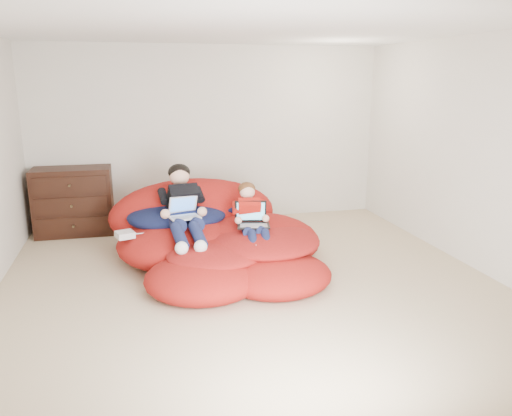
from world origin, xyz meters
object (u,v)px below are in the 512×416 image
(beanbag_pile, at_px, (217,238))
(laptop_black, at_px, (252,219))
(younger_boy, at_px, (251,215))
(older_boy, at_px, (183,204))
(dresser, at_px, (74,201))
(laptop_white, at_px, (184,212))

(beanbag_pile, xyz_separation_m, laptop_black, (0.35, -0.29, 0.28))
(beanbag_pile, distance_m, younger_boy, 0.54)
(older_boy, relative_size, laptop_black, 3.09)
(dresser, bearing_deg, laptop_black, -41.52)
(beanbag_pile, xyz_separation_m, laptop_white, (-0.37, -0.07, 0.36))
(older_boy, distance_m, younger_boy, 0.77)
(younger_boy, relative_size, laptop_white, 2.31)
(dresser, relative_size, older_boy, 0.84)
(younger_boy, bearing_deg, laptop_white, 165.95)
(older_boy, bearing_deg, laptop_black, -23.83)
(laptop_black, bearing_deg, dresser, 138.48)
(younger_boy, height_order, laptop_black, younger_boy)
(dresser, distance_m, laptop_white, 2.05)
(younger_boy, height_order, laptop_white, younger_boy)
(laptop_white, relative_size, laptop_black, 0.97)
(older_boy, height_order, laptop_black, older_boy)
(older_boy, xyz_separation_m, laptop_black, (0.71, -0.32, -0.14))
(beanbag_pile, xyz_separation_m, older_boy, (-0.37, 0.02, 0.42))
(beanbag_pile, relative_size, older_boy, 2.04)
(laptop_white, bearing_deg, older_boy, 90.00)
(beanbag_pile, relative_size, younger_boy, 2.82)
(dresser, height_order, beanbag_pile, dresser)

